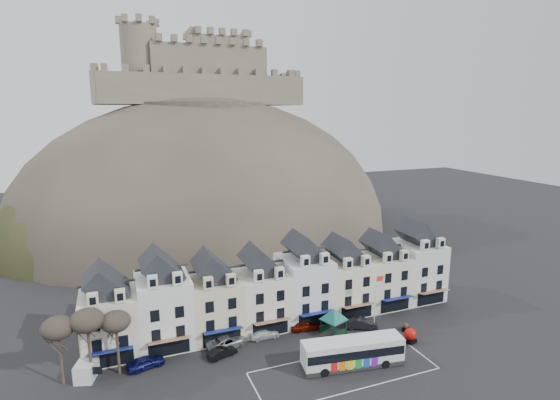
{
  "coord_description": "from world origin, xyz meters",
  "views": [
    {
      "loc": [
        -22.22,
        -39.76,
        30.48
      ],
      "look_at": [
        2.69,
        24.0,
        16.48
      ],
      "focal_mm": 28.0,
      "sensor_mm": 36.0,
      "label": 1
    }
  ],
  "objects_px": {
    "car_black": "(222,352)",
    "red_buoy": "(410,335)",
    "car_white": "(264,334)",
    "car_maroon": "(304,325)",
    "bus": "(353,351)",
    "flagpole": "(376,298)",
    "car_charcoal": "(361,323)",
    "car_silver": "(227,342)",
    "white_van": "(89,366)",
    "bus_shelter": "(334,314)",
    "car_navy": "(146,362)"
  },
  "relations": [
    {
      "from": "car_navy",
      "to": "car_maroon",
      "type": "distance_m",
      "value": 21.76
    },
    {
      "from": "car_black",
      "to": "car_maroon",
      "type": "relative_size",
      "value": 0.92
    },
    {
      "from": "bus",
      "to": "flagpole",
      "type": "xyz_separation_m",
      "value": [
        7.77,
        6.92,
        2.68
      ]
    },
    {
      "from": "bus_shelter",
      "to": "car_black",
      "type": "height_order",
      "value": "bus_shelter"
    },
    {
      "from": "bus_shelter",
      "to": "red_buoy",
      "type": "relative_size",
      "value": 2.79
    },
    {
      "from": "car_maroon",
      "to": "car_black",
      "type": "bearing_deg",
      "value": 107.41
    },
    {
      "from": "bus",
      "to": "car_charcoal",
      "type": "distance_m",
      "value": 9.84
    },
    {
      "from": "car_navy",
      "to": "car_silver",
      "type": "bearing_deg",
      "value": -97.52
    },
    {
      "from": "flagpole",
      "to": "car_maroon",
      "type": "relative_size",
      "value": 1.93
    },
    {
      "from": "bus",
      "to": "car_white",
      "type": "relative_size",
      "value": 3.02
    },
    {
      "from": "bus",
      "to": "red_buoy",
      "type": "height_order",
      "value": "bus"
    },
    {
      "from": "white_van",
      "to": "car_maroon",
      "type": "bearing_deg",
      "value": 18.12
    },
    {
      "from": "red_buoy",
      "to": "car_charcoal",
      "type": "distance_m",
      "value": 7.03
    },
    {
      "from": "bus",
      "to": "car_white",
      "type": "height_order",
      "value": "bus"
    },
    {
      "from": "car_white",
      "to": "car_maroon",
      "type": "relative_size",
      "value": 1.0
    },
    {
      "from": "bus_shelter",
      "to": "white_van",
      "type": "relative_size",
      "value": 1.11
    },
    {
      "from": "car_white",
      "to": "flagpole",
      "type": "bearing_deg",
      "value": -101.95
    },
    {
      "from": "bus",
      "to": "red_buoy",
      "type": "relative_size",
      "value": 6.37
    },
    {
      "from": "car_white",
      "to": "car_charcoal",
      "type": "relative_size",
      "value": 0.9
    },
    {
      "from": "bus_shelter",
      "to": "red_buoy",
      "type": "distance_m",
      "value": 10.44
    },
    {
      "from": "car_silver",
      "to": "car_white",
      "type": "height_order",
      "value": "car_silver"
    },
    {
      "from": "bus",
      "to": "car_navy",
      "type": "relative_size",
      "value": 2.86
    },
    {
      "from": "car_silver",
      "to": "car_maroon",
      "type": "relative_size",
      "value": 1.31
    },
    {
      "from": "bus",
      "to": "car_maroon",
      "type": "distance_m",
      "value": 10.44
    },
    {
      "from": "car_charcoal",
      "to": "flagpole",
      "type": "bearing_deg",
      "value": -90.2
    },
    {
      "from": "flagpole",
      "to": "car_maroon",
      "type": "distance_m",
      "value": 10.79
    },
    {
      "from": "red_buoy",
      "to": "white_van",
      "type": "relative_size",
      "value": 0.4
    },
    {
      "from": "white_van",
      "to": "car_charcoal",
      "type": "height_order",
      "value": "white_van"
    },
    {
      "from": "bus",
      "to": "car_charcoal",
      "type": "height_order",
      "value": "bus"
    },
    {
      "from": "car_black",
      "to": "bus",
      "type": "bearing_deg",
      "value": -135.76
    },
    {
      "from": "flagpole",
      "to": "car_charcoal",
      "type": "bearing_deg",
      "value": 155.81
    },
    {
      "from": "red_buoy",
      "to": "car_maroon",
      "type": "distance_m",
      "value": 14.39
    },
    {
      "from": "car_black",
      "to": "red_buoy",
      "type": "bearing_deg",
      "value": -120.53
    },
    {
      "from": "bus",
      "to": "bus_shelter",
      "type": "xyz_separation_m",
      "value": [
        1.55,
        7.72,
        1.0
      ]
    },
    {
      "from": "car_maroon",
      "to": "car_charcoal",
      "type": "height_order",
      "value": "car_charcoal"
    },
    {
      "from": "white_van",
      "to": "flagpole",
      "type": "bearing_deg",
      "value": 12.87
    },
    {
      "from": "car_maroon",
      "to": "white_van",
      "type": "bearing_deg",
      "value": 97.01
    },
    {
      "from": "car_white",
      "to": "car_maroon",
      "type": "height_order",
      "value": "car_maroon"
    },
    {
      "from": "flagpole",
      "to": "white_van",
      "type": "relative_size",
      "value": 1.62
    },
    {
      "from": "flagpole",
      "to": "car_silver",
      "type": "xyz_separation_m",
      "value": [
        -20.81,
        2.85,
        -3.85
      ]
    },
    {
      "from": "bus",
      "to": "bus_shelter",
      "type": "relative_size",
      "value": 2.29
    },
    {
      "from": "bus_shelter",
      "to": "car_silver",
      "type": "bearing_deg",
      "value": 150.98
    },
    {
      "from": "bus",
      "to": "car_charcoal",
      "type": "relative_size",
      "value": 2.72
    },
    {
      "from": "white_van",
      "to": "car_white",
      "type": "distance_m",
      "value": 21.98
    },
    {
      "from": "car_charcoal",
      "to": "bus_shelter",
      "type": "bearing_deg",
      "value": 113.99
    },
    {
      "from": "red_buoy",
      "to": "car_black",
      "type": "xyz_separation_m",
      "value": [
        -24.35,
        5.71,
        -0.39
      ]
    },
    {
      "from": "flagpole",
      "to": "white_van",
      "type": "height_order",
      "value": "flagpole"
    },
    {
      "from": "flagpole",
      "to": "car_black",
      "type": "bearing_deg",
      "value": 177.92
    },
    {
      "from": "bus_shelter",
      "to": "car_charcoal",
      "type": "relative_size",
      "value": 1.19
    },
    {
      "from": "white_van",
      "to": "car_maroon",
      "type": "relative_size",
      "value": 1.19
    }
  ]
}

